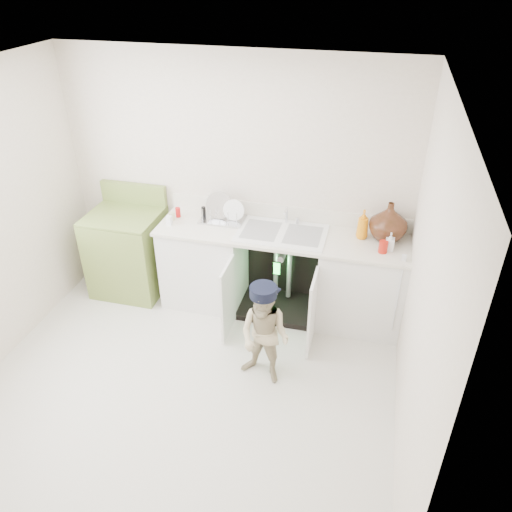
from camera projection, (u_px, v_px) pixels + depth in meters
The scene contains 5 objects.
ground at pixel (189, 380), 4.36m from camera, with size 3.50×3.50×0.00m, color beige.
room_shell at pixel (178, 259), 3.70m from camera, with size 6.00×5.50×1.26m.
counter_run at pixel (285, 270), 4.98m from camera, with size 2.44×1.02×1.27m.
avocado_stove at pixel (129, 251), 5.32m from camera, with size 0.73×0.65×1.13m.
repair_worker at pixel (265, 335), 4.14m from camera, with size 0.53×0.89×0.95m.
Camera 1 is at (1.35, -2.90, 3.20)m, focal length 35.00 mm.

